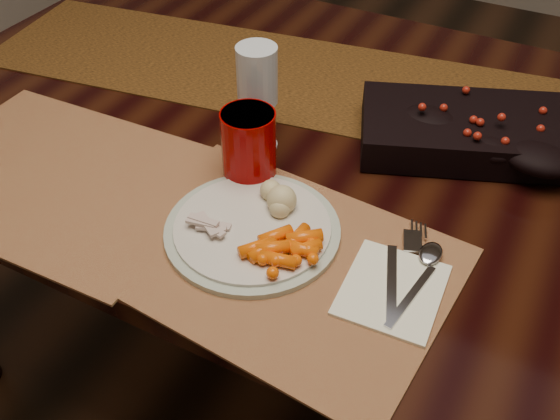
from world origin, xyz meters
The scene contains 15 objects.
floor centered at (0.00, 0.00, 0.00)m, with size 5.00×5.00×0.00m, color black.
dining_table centered at (0.00, 0.00, 0.38)m, with size 1.80×1.00×0.75m, color black.
table_runner centered at (-0.05, 0.16, 0.75)m, with size 1.64×0.34×0.00m, color #412712.
centerpiece centered at (0.17, 0.07, 0.79)m, with size 0.38×0.20×0.08m, color black, non-canonical shape.
placemat_main centered at (0.00, -0.33, 0.75)m, with size 0.48×0.35×0.00m, color brown.
placemat_second centered at (-0.41, -0.33, 0.75)m, with size 0.49×0.36×0.00m, color #9A5A3F.
dinner_plate centered at (-0.06, -0.30, 0.76)m, with size 0.26×0.26×0.01m, color silver.
baby_carrots centered at (-0.01, -0.34, 0.78)m, with size 0.10×0.08×0.02m, color #FF5E05, non-canonical shape.
mashed_potatoes centered at (-0.05, -0.25, 0.79)m, with size 0.08×0.07×0.04m, color beige, non-canonical shape.
turkey_shreds centered at (-0.11, -0.34, 0.78)m, with size 0.08×0.07×0.02m, color tan, non-canonical shape.
napkin centered at (0.16, -0.32, 0.76)m, with size 0.13×0.15×0.01m, color white.
fork centered at (0.16, -0.28, 0.76)m, with size 0.03×0.18×0.00m, color white, non-canonical shape.
spoon centered at (0.19, -0.29, 0.76)m, with size 0.03×0.16×0.00m, color #A7A6C0, non-canonical shape.
red_cup centered at (-0.13, -0.19, 0.81)m, with size 0.09×0.09×0.12m, color #8D0100.
wine_glass centered at (-0.16, -0.10, 0.84)m, with size 0.07×0.07×0.19m, color silver, non-canonical shape.
Camera 1 is at (0.28, -0.88, 1.39)m, focal length 40.00 mm.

